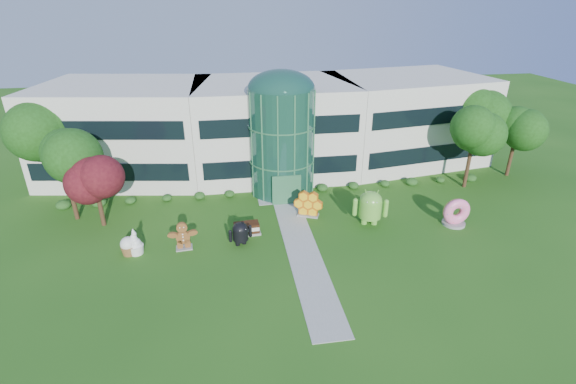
{
  "coord_description": "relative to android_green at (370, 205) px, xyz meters",
  "views": [
    {
      "loc": [
        -5.13,
        -24.5,
        17.13
      ],
      "look_at": [
        -0.33,
        6.0,
        2.6
      ],
      "focal_mm": 26.0,
      "sensor_mm": 36.0,
      "label": 1
    }
  ],
  "objects": [
    {
      "name": "tree_red",
      "position": [
        -21.71,
        3.18,
        1.3
      ],
      "size": [
        4.0,
        4.0,
        6.0
      ],
      "primitive_type": null,
      "color": "#3F0C14",
      "rests_on": "ground"
    },
    {
      "name": "building",
      "position": [
        -6.21,
        13.68,
        2.95
      ],
      "size": [
        46.0,
        15.0,
        9.3
      ],
      "primitive_type": null,
      "color": "beige",
      "rests_on": "ground"
    },
    {
      "name": "atrium",
      "position": [
        -6.21,
        7.68,
        3.2
      ],
      "size": [
        6.0,
        6.0,
        9.8
      ],
      "primitive_type": "cylinder",
      "color": "#194738",
      "rests_on": "ground"
    },
    {
      "name": "ice_cream_sandwich",
      "position": [
        -10.14,
        -0.06,
        -1.22
      ],
      "size": [
        2.22,
        1.23,
        0.96
      ],
      "primitive_type": null,
      "rotation": [
        0.0,
        0.0,
        0.07
      ],
      "color": "black",
      "rests_on": "ground"
    },
    {
      "name": "android_black",
      "position": [
        -10.68,
        -1.55,
        -0.61
      ],
      "size": [
        2.23,
        1.83,
        2.18
      ],
      "primitive_type": null,
      "rotation": [
        0.0,
        0.0,
        0.32
      ],
      "color": "black",
      "rests_on": "ground"
    },
    {
      "name": "froyo",
      "position": [
        -18.31,
        -1.61,
        -0.68
      ],
      "size": [
        1.47,
        1.47,
        2.05
      ],
      "primitive_type": null,
      "rotation": [
        0.0,
        0.0,
        -0.26
      ],
      "color": "white",
      "rests_on": "ground"
    },
    {
      "name": "gingerbread",
      "position": [
        -14.91,
        -1.44,
        -0.59
      ],
      "size": [
        2.48,
        1.13,
        2.22
      ],
      "primitive_type": null,
      "rotation": [
        0.0,
        0.0,
        0.09
      ],
      "color": "brown",
      "rests_on": "ground"
    },
    {
      "name": "walkway",
      "position": [
        -6.21,
        -2.32,
        -1.68
      ],
      "size": [
        2.4,
        20.0,
        0.04
      ],
      "primitive_type": "cube",
      "color": "#9E9E93",
      "rests_on": "ground"
    },
    {
      "name": "trees_backdrop",
      "position": [
        -6.21,
        8.68,
        2.5
      ],
      "size": [
        52.0,
        8.0,
        8.4
      ],
      "primitive_type": null,
      "color": "#194110",
      "rests_on": "ground"
    },
    {
      "name": "donut",
      "position": [
        6.89,
        -1.2,
        -0.5
      ],
      "size": [
        2.32,
        1.12,
        2.4
      ],
      "primitive_type": null,
      "rotation": [
        0.0,
        0.0,
        0.01
      ],
      "color": "pink",
      "rests_on": "ground"
    },
    {
      "name": "cupcake",
      "position": [
        -18.82,
        -1.6,
        -0.99
      ],
      "size": [
        1.24,
        1.24,
        1.42
      ],
      "primitive_type": null,
      "rotation": [
        0.0,
        0.0,
        0.05
      ],
      "color": "white",
      "rests_on": "ground"
    },
    {
      "name": "android_green",
      "position": [
        0.0,
        0.0,
        0.0
      ],
      "size": [
        3.41,
        2.69,
        3.41
      ],
      "primitive_type": null,
      "rotation": [
        0.0,
        0.0,
        -0.25
      ],
      "color": "#66B439",
      "rests_on": "ground"
    },
    {
      "name": "honeycomb",
      "position": [
        -4.72,
        2.15,
        -0.67
      ],
      "size": [
        2.79,
        1.86,
        2.07
      ],
      "primitive_type": null,
      "rotation": [
        0.0,
        0.0,
        -0.39
      ],
      "color": "yellow",
      "rests_on": "ground"
    },
    {
      "name": "ground",
      "position": [
        -6.21,
        -4.32,
        -1.7
      ],
      "size": [
        140.0,
        140.0,
        0.0
      ],
      "primitive_type": "plane",
      "color": "#215114",
      "rests_on": "ground"
    }
  ]
}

